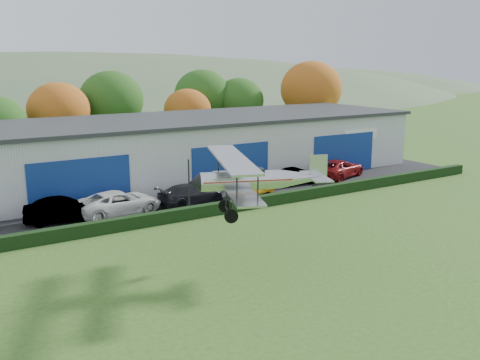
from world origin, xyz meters
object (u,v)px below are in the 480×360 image
car_4 (252,185)px  car_6 (339,168)px  car_1 (63,210)px  biplane (253,178)px  hangar (197,146)px  car_2 (119,203)px  car_5 (298,176)px  car_3 (191,194)px

car_4 → car_6: bearing=-98.4°
car_1 → biplane: biplane is taller
car_4 → biplane: biplane is taller
car_4 → car_1: bearing=73.0°
hangar → biplane: bearing=-109.7°
hangar → car_2: size_ratio=7.07×
car_4 → car_5: 5.33m
car_6 → biplane: 22.16m
car_2 → car_4: bearing=-97.6°
car_2 → hangar: bearing=-56.8°
car_6 → hangar: bearing=35.9°
car_1 → car_6: 24.12m
car_2 → car_5: (15.67, 0.83, -0.11)m
car_5 → car_1: bearing=96.2°
car_1 → car_6: bearing=-76.2°
hangar → car_4: 8.87m
car_5 → biplane: size_ratio=0.52×
car_1 → car_4: size_ratio=1.10×
biplane → car_6: bearing=57.4°
car_3 → car_5: car_3 is taller
hangar → car_3: 10.08m
car_3 → car_6: (15.20, 1.22, 0.05)m
car_2 → car_5: size_ratio=1.38×
car_3 → car_6: size_ratio=0.90×
car_2 → car_3: bearing=-97.8°
car_6 → biplane: size_ratio=0.70×
hangar → car_4: hangar is taller
car_1 → biplane: (6.54, -12.03, 3.61)m
car_3 → car_4: (5.18, -0.08, 0.01)m
car_1 → car_5: bearing=-76.4°
hangar → car_1: 16.26m
hangar → car_5: (5.49, -7.65, -1.92)m
hangar → car_1: bearing=-148.8°
biplane → car_1: bearing=139.3°
car_5 → car_2: bearing=97.1°
biplane → car_2: bearing=124.5°
car_1 → hangar: bearing=-47.3°
car_1 → car_2: (3.63, -0.12, 0.01)m
car_1 → biplane: bearing=-140.0°
car_4 → car_6: (10.02, 1.30, 0.03)m
car_3 → biplane: (-2.36, -11.80, 3.67)m
car_1 → car_5: car_1 is taller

